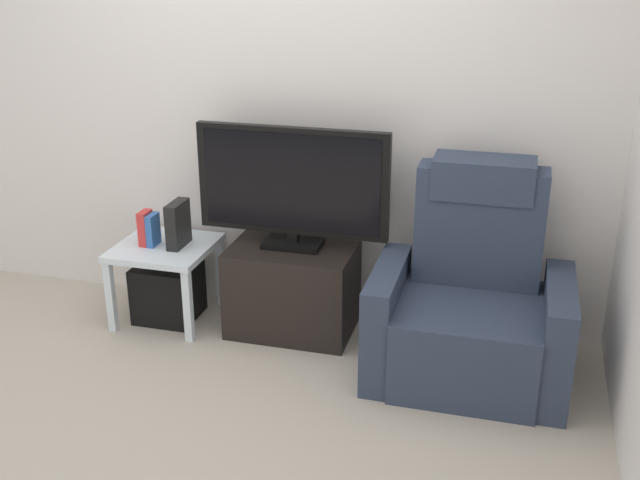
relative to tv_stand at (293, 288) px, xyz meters
name	(u,v)px	position (x,y,z in m)	size (l,w,h in m)	color
ground_plane	(214,403)	(-0.15, -0.83, -0.25)	(6.40, 6.40, 0.00)	#B2A899
wall_back	(281,93)	(-0.15, 0.30, 1.05)	(6.40, 0.06, 2.60)	silver
tv_stand	(293,288)	(0.00, 0.00, 0.00)	(0.69, 0.48, 0.51)	black
television	(292,185)	(0.00, 0.02, 0.61)	(1.06, 0.20, 0.67)	black
recliner_armchair	(471,305)	(1.01, -0.20, 0.12)	(0.98, 0.78, 1.08)	#2D384C
side_table	(165,256)	(-0.75, -0.05, 0.13)	(0.54, 0.54, 0.46)	silver
subwoofer_box	(168,291)	(-0.75, -0.05, -0.09)	(0.34, 0.34, 0.34)	black
book_leftmost	(146,228)	(-0.85, -0.07, 0.31)	(0.05, 0.11, 0.20)	red
book_middle	(153,230)	(-0.81, -0.07, 0.30)	(0.04, 0.11, 0.19)	#3366B2
game_console	(178,224)	(-0.66, -0.04, 0.34)	(0.07, 0.20, 0.26)	black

